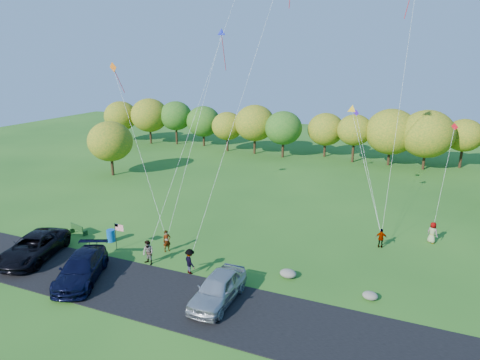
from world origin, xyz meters
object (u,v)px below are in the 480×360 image
object	(u,v)px
minivan_silver	(218,288)
flyer_e	(432,233)
flyer_b	(148,253)
flyer_d	(381,238)
flyer_a	(167,241)
trash_barrel	(111,236)
minivan_dark	(33,247)
park_bench	(78,229)
flyer_c	(190,261)
minivan_navy	(81,268)

from	to	relation	value
minivan_silver	flyer_e	size ratio (longest dim) A/B	3.01
flyer_b	flyer_d	xyz separation A→B (m)	(15.36, 9.70, -0.13)
flyer_a	trash_barrel	size ratio (longest dim) A/B	1.73
minivan_dark	flyer_b	world-z (taller)	flyer_b
park_bench	flyer_e	bearing A→B (deg)	34.13
flyer_a	trash_barrel	world-z (taller)	flyer_a
flyer_c	park_bench	world-z (taller)	flyer_c
flyer_b	flyer_e	xyz separation A→B (m)	(19.10, 12.30, -0.04)
minivan_silver	flyer_c	bearing A→B (deg)	142.88
minivan_silver	minivan_dark	bearing A→B (deg)	179.87
flyer_b	flyer_c	size ratio (longest dim) A/B	1.01
minivan_silver	flyer_b	bearing A→B (deg)	159.27
minivan_silver	flyer_c	distance (m)	4.27
flyer_b	trash_barrel	distance (m)	5.66
trash_barrel	minivan_silver	bearing A→B (deg)	-21.35
flyer_b	flyer_e	world-z (taller)	flyer_b
park_bench	trash_barrel	bearing A→B (deg)	14.31
flyer_a	park_bench	bearing A→B (deg)	127.23
flyer_c	flyer_d	world-z (taller)	flyer_c
flyer_e	flyer_b	bearing A→B (deg)	66.24
flyer_e	trash_barrel	world-z (taller)	flyer_e
minivan_dark	flyer_d	distance (m)	26.79
minivan_silver	flyer_d	size ratio (longest dim) A/B	3.34
flyer_d	trash_barrel	distance (m)	21.90
minivan_silver	flyer_e	bearing A→B (deg)	50.14
minivan_dark	trash_barrel	bearing A→B (deg)	40.53
flyer_a	minivan_dark	bearing A→B (deg)	156.45
minivan_dark	minivan_navy	bearing A→B (deg)	-27.45
minivan_navy	trash_barrel	distance (m)	6.49
flyer_d	park_bench	xyz separation A→B (m)	(-24.10, -7.53, -0.28)
minivan_dark	park_bench	size ratio (longest dim) A/B	3.73
flyer_b	park_bench	size ratio (longest dim) A/B	1.09
flyer_c	trash_barrel	bearing A→B (deg)	21.52
minivan_silver	flyer_c	xyz separation A→B (m)	(-3.43, 2.55, -0.05)
minivan_dark	flyer_e	bearing A→B (deg)	12.70
flyer_a	flyer_b	world-z (taller)	flyer_b
minivan_silver	trash_barrel	distance (m)	13.01
flyer_d	trash_barrel	size ratio (longest dim) A/B	1.58
minivan_silver	flyer_a	world-z (taller)	minivan_silver
minivan_navy	flyer_c	world-z (taller)	flyer_c
flyer_c	trash_barrel	xyz separation A→B (m)	(-8.69, 2.18, -0.41)
flyer_b	flyer_e	size ratio (longest dim) A/B	1.05
minivan_navy	flyer_e	bearing A→B (deg)	12.52
minivan_navy	flyer_e	xyz separation A→B (m)	(21.86, 16.11, -0.05)
flyer_a	flyer_e	world-z (taller)	flyer_e
minivan_silver	flyer_b	size ratio (longest dim) A/B	2.87
minivan_silver	trash_barrel	bearing A→B (deg)	158.20
park_bench	trash_barrel	world-z (taller)	trash_barrel
minivan_silver	flyer_b	distance (m)	7.36
flyer_a	flyer_c	distance (m)	4.17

